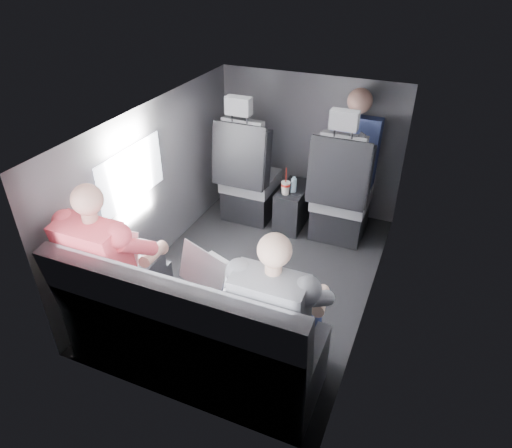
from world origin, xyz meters
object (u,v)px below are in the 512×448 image
at_px(water_bottle, 294,185).
at_px(passenger_front_right, 354,151).
at_px(front_seat_left, 248,181).
at_px(laptop_black, 282,289).
at_px(front_seat_right, 340,199).
at_px(rear_bench, 190,337).
at_px(center_console, 293,206).
at_px(soda_cup, 286,187).
at_px(passenger_rear_right, 279,313).
at_px(laptop_silver, 211,271).
at_px(passenger_rear_left, 114,263).
at_px(laptop_white, 125,249).

bearing_deg(water_bottle, passenger_front_right, 33.60).
height_order(front_seat_left, laptop_black, front_seat_left).
bearing_deg(passenger_front_right, front_seat_right, -95.39).
xyz_separation_m(front_seat_left, rear_bench, (0.45, -1.90, -0.09)).
distance_m(center_console, passenger_front_right, 0.77).
bearing_deg(soda_cup, passenger_rear_right, -71.50).
xyz_separation_m(laptop_silver, passenger_rear_right, (0.51, -0.16, -0.02)).
xyz_separation_m(laptop_silver, laptop_black, (0.46, 0.02, -0.01)).
bearing_deg(passenger_rear_left, front_seat_right, 60.36).
height_order(center_console, passenger_rear_left, passenger_rear_left).
distance_m(soda_cup, laptop_silver, 1.55).
relative_size(front_seat_left, laptop_black, 4.03).
bearing_deg(passenger_front_right, soda_cup, -144.92).
height_order(front_seat_left, center_console, front_seat_left).
relative_size(rear_bench, water_bottle, 10.33).
relative_size(rear_bench, soda_cup, 6.14).
bearing_deg(passenger_front_right, laptop_white, -119.60).
bearing_deg(front_seat_right, passenger_rear_right, -87.26).
bearing_deg(water_bottle, rear_bench, -90.70).
bearing_deg(laptop_silver, laptop_black, 2.60).
bearing_deg(center_console, soda_cup, -103.95).
xyz_separation_m(rear_bench, laptop_silver, (0.02, 0.26, 0.33)).
distance_m(rear_bench, laptop_black, 0.65).
bearing_deg(center_console, front_seat_right, -5.07).
bearing_deg(passenger_rear_left, laptop_white, 101.21).
distance_m(soda_cup, laptop_white, 1.66).
bearing_deg(laptop_silver, passenger_rear_left, -164.71).
bearing_deg(water_bottle, passenger_rear_right, -73.76).
xyz_separation_m(front_seat_right, passenger_rear_left, (-1.03, -1.81, 0.24)).
bearing_deg(rear_bench, passenger_front_right, 77.61).
distance_m(laptop_white, passenger_rear_right, 1.16).
bearing_deg(laptop_white, front_seat_right, 57.29).
distance_m(center_console, laptop_white, 1.85).
bearing_deg(soda_cup, water_bottle, 45.00).
relative_size(laptop_silver, passenger_rear_left, 0.37).
height_order(soda_cup, water_bottle, soda_cup).
relative_size(center_console, laptop_white, 1.26).
height_order(front_seat_left, rear_bench, front_seat_left).
relative_size(soda_cup, laptop_silver, 0.57).
relative_size(front_seat_left, passenger_rear_left, 1.02).
height_order(front_seat_right, laptop_white, front_seat_right).
bearing_deg(center_console, passenger_rear_right, -73.80).
xyz_separation_m(water_bottle, passenger_rear_left, (-0.60, -1.76, 0.16)).
distance_m(front_seat_right, laptop_black, 1.64).
bearing_deg(center_console, passenger_rear_left, -107.39).
xyz_separation_m(center_console, passenger_rear_right, (0.54, -1.85, 0.42)).
xyz_separation_m(front_seat_right, laptop_black, (0.03, -1.62, 0.23)).
height_order(front_seat_right, soda_cup, front_seat_right).
relative_size(laptop_white, passenger_front_right, 0.42).
bearing_deg(front_seat_right, front_seat_left, 180.00).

